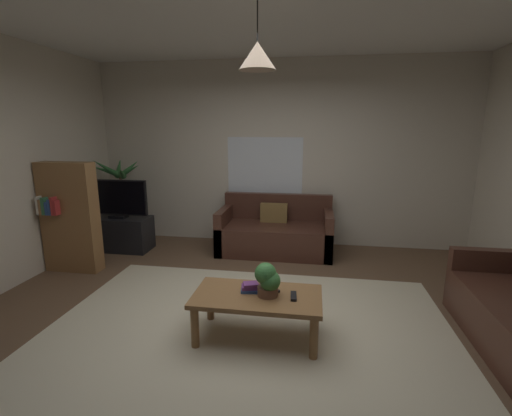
{
  "coord_description": "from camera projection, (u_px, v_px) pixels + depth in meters",
  "views": [
    {
      "loc": [
        0.54,
        -3.08,
        1.82
      ],
      "look_at": [
        0.0,
        0.3,
        1.05
      ],
      "focal_mm": 25.31,
      "sensor_mm": 36.0,
      "label": 1
    }
  ],
  "objects": [
    {
      "name": "couch_under_window",
      "position": [
        275.0,
        234.0,
        5.34
      ],
      "size": [
        1.65,
        0.82,
        0.82
      ],
      "color": "#47281E",
      "rests_on": "ground"
    },
    {
      "name": "window_pane",
      "position": [
        265.0,
        171.0,
        5.64
      ],
      "size": [
        1.17,
        0.01,
        1.05
      ],
      "primitive_type": "cube",
      "color": "white"
    },
    {
      "name": "floor",
      "position": [
        251.0,
        323.0,
        3.45
      ],
      "size": [
        5.7,
        5.0,
        0.02
      ],
      "primitive_type": "cube",
      "color": "brown",
      "rests_on": "ground"
    },
    {
      "name": "tv",
      "position": [
        117.0,
        198.0,
        5.3
      ],
      "size": [
        0.92,
        0.16,
        0.57
      ],
      "color": "black",
      "rests_on": "tv_stand"
    },
    {
      "name": "coffee_table",
      "position": [
        257.0,
        301.0,
        3.13
      ],
      "size": [
        1.11,
        0.58,
        0.41
      ],
      "color": "olive",
      "rests_on": "ground"
    },
    {
      "name": "remote_on_table_1",
      "position": [
        272.0,
        293.0,
        3.12
      ],
      "size": [
        0.14,
        0.15,
        0.02
      ],
      "primitive_type": "cube",
      "rotation": [
        0.0,
        0.0,
        2.44
      ],
      "color": "black",
      "rests_on": "coffee_table"
    },
    {
      "name": "rug",
      "position": [
        247.0,
        333.0,
        3.26
      ],
      "size": [
        3.71,
        2.75,
        0.01
      ],
      "primitive_type": "cube",
      "color": "beige",
      "rests_on": "ground"
    },
    {
      "name": "wall_back",
      "position": [
        279.0,
        154.0,
        5.58
      ],
      "size": [
        5.82,
        0.06,
        2.81
      ],
      "primitive_type": "cube",
      "color": "beige",
      "rests_on": "ground"
    },
    {
      "name": "tv_stand",
      "position": [
        121.0,
        233.0,
        5.44
      ],
      "size": [
        0.9,
        0.44,
        0.5
      ],
      "primitive_type": "cube",
      "color": "black",
      "rests_on": "ground"
    },
    {
      "name": "bookshelf_corner",
      "position": [
        70.0,
        217.0,
        4.56
      ],
      "size": [
        0.7,
        0.31,
        1.4
      ],
      "color": "olive",
      "rests_on": "ground"
    },
    {
      "name": "pendant_lamp",
      "position": [
        257.0,
        56.0,
        2.69
      ],
      "size": [
        0.28,
        0.28,
        0.57
      ],
      "color": "black"
    },
    {
      "name": "remote_on_table_0",
      "position": [
        294.0,
        296.0,
        3.06
      ],
      "size": [
        0.06,
        0.16,
        0.02
      ],
      "primitive_type": "cube",
      "rotation": [
        0.0,
        0.0,
        3.21
      ],
      "color": "black",
      "rests_on": "coffee_table"
    },
    {
      "name": "book_on_table_2",
      "position": [
        250.0,
        284.0,
        3.15
      ],
      "size": [
        0.15,
        0.13,
        0.03
      ],
      "primitive_type": "cube",
      "rotation": [
        0.0,
        0.0,
        0.3
      ],
      "color": "#72387F",
      "rests_on": "coffee_table"
    },
    {
      "name": "potted_plant_on_table",
      "position": [
        268.0,
        279.0,
        3.06
      ],
      "size": [
        0.22,
        0.2,
        0.29
      ],
      "color": "brown",
      "rests_on": "coffee_table"
    },
    {
      "name": "potted_palm_corner",
      "position": [
        122.0,
        203.0,
        5.78
      ],
      "size": [
        0.86,
        0.81,
        1.4
      ],
      "color": "#B77051",
      "rests_on": "ground"
    },
    {
      "name": "book_on_table_1",
      "position": [
        250.0,
        287.0,
        3.17
      ],
      "size": [
        0.17,
        0.14,
        0.03
      ],
      "primitive_type": "cube",
      "rotation": [
        0.0,
        0.0,
        0.22
      ],
      "color": "#72387F",
      "rests_on": "coffee_table"
    },
    {
      "name": "book_on_table_0",
      "position": [
        250.0,
        290.0,
        3.17
      ],
      "size": [
        0.16,
        0.13,
        0.03
      ],
      "primitive_type": "cube",
      "rotation": [
        0.0,
        0.0,
        0.13
      ],
      "color": "#2D4C8C",
      "rests_on": "coffee_table"
    }
  ]
}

